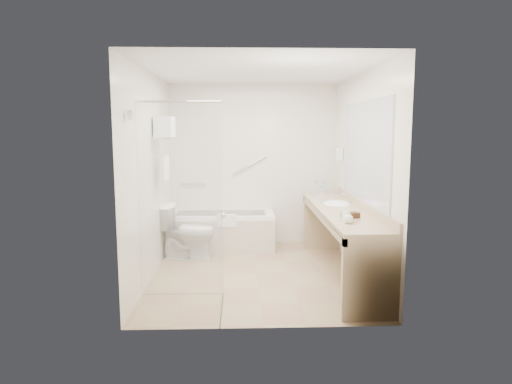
{
  "coord_description": "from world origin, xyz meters",
  "views": [
    {
      "loc": [
        -0.2,
        -5.58,
        1.83
      ],
      "look_at": [
        0.0,
        0.3,
        1.0
      ],
      "focal_mm": 32.0,
      "sensor_mm": 36.0,
      "label": 1
    }
  ],
  "objects_px": {
    "water_bottle_left": "(322,194)",
    "toilet": "(187,232)",
    "vanity_counter": "(341,226)",
    "bathtub": "(221,231)",
    "amenity_basket": "(350,215)"
  },
  "relations": [
    {
      "from": "amenity_basket",
      "to": "water_bottle_left",
      "type": "distance_m",
      "value": 1.19
    },
    {
      "from": "amenity_basket",
      "to": "vanity_counter",
      "type": "bearing_deg",
      "value": 87.76
    },
    {
      "from": "bathtub",
      "to": "vanity_counter",
      "type": "distance_m",
      "value": 2.09
    },
    {
      "from": "toilet",
      "to": "water_bottle_left",
      "type": "height_order",
      "value": "water_bottle_left"
    },
    {
      "from": "vanity_counter",
      "to": "toilet",
      "type": "height_order",
      "value": "vanity_counter"
    },
    {
      "from": "toilet",
      "to": "water_bottle_left",
      "type": "relative_size",
      "value": 3.66
    },
    {
      "from": "bathtub",
      "to": "water_bottle_left",
      "type": "bearing_deg",
      "value": -28.58
    },
    {
      "from": "toilet",
      "to": "water_bottle_left",
      "type": "bearing_deg",
      "value": -89.53
    },
    {
      "from": "toilet",
      "to": "amenity_basket",
      "type": "height_order",
      "value": "amenity_basket"
    },
    {
      "from": "bathtub",
      "to": "vanity_counter",
      "type": "bearing_deg",
      "value": -42.35
    },
    {
      "from": "vanity_counter",
      "to": "amenity_basket",
      "type": "height_order",
      "value": "vanity_counter"
    },
    {
      "from": "vanity_counter",
      "to": "water_bottle_left",
      "type": "bearing_deg",
      "value": 101.22
    },
    {
      "from": "water_bottle_left",
      "to": "toilet",
      "type": "bearing_deg",
      "value": 173.12
    },
    {
      "from": "bathtub",
      "to": "water_bottle_left",
      "type": "xyz_separation_m",
      "value": [
        1.4,
        -0.76,
        0.67
      ]
    },
    {
      "from": "vanity_counter",
      "to": "amenity_basket",
      "type": "xyz_separation_m",
      "value": [
        -0.02,
        -0.56,
        0.24
      ]
    }
  ]
}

